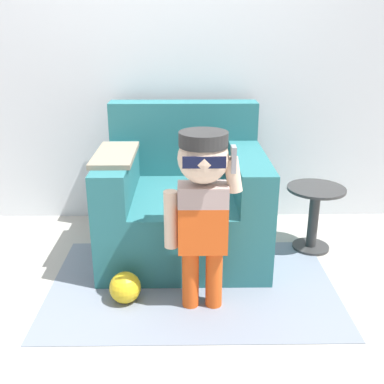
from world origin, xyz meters
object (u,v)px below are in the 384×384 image
Objects in this scene: armchair at (183,201)px; person_child at (202,195)px; toy_ball at (125,287)px; side_table at (314,212)px.

armchair is 0.79m from person_child.
armchair is at bearing 64.26° from toy_ball.
side_table is 2.55× the size of toy_ball.
armchair is 0.89m from side_table.
person_child reaches higher than toy_ball.
side_table is at bearing 27.37° from toy_ball.
armchair is 6.06× the size of toy_ball.
armchair is 0.79m from toy_ball.
armchair is at bearing 98.08° from person_child.
person_child is (0.10, -0.72, 0.31)m from armchair.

